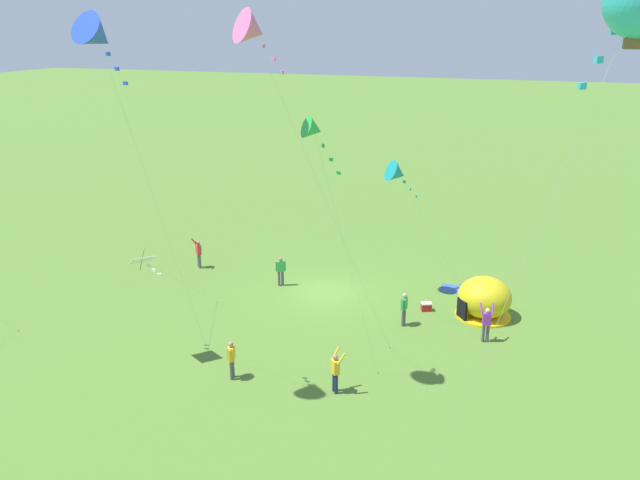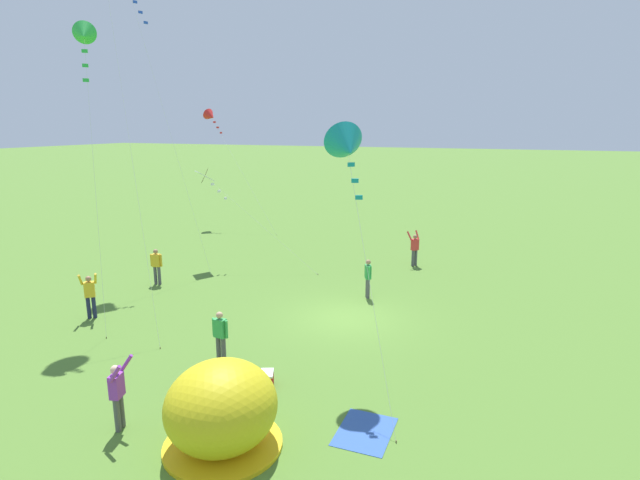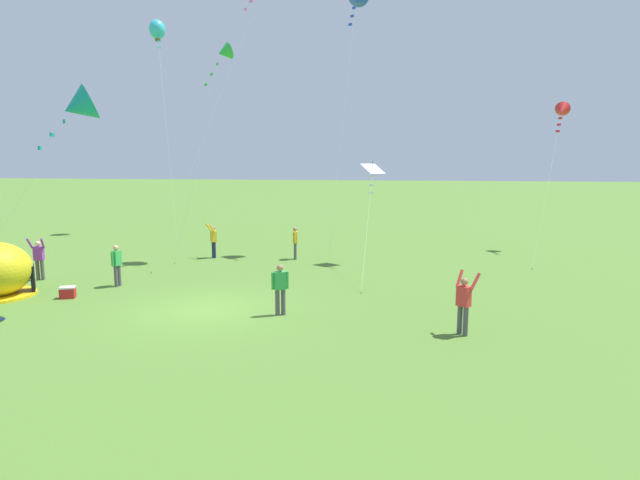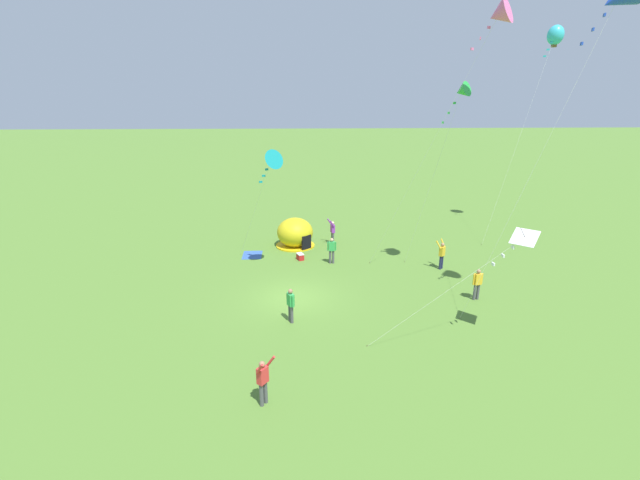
{
  "view_description": "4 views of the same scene",
  "coord_description": "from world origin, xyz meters",
  "views": [
    {
      "loc": [
        -10.35,
        30.16,
        14.15
      ],
      "look_at": [
        -0.7,
        2.73,
        4.08
      ],
      "focal_mm": 35.0,
      "sensor_mm": 36.0,
      "label": 1
    },
    {
      "loc": [
        -17.45,
        -5.9,
        7.42
      ],
      "look_at": [
        -0.14,
        1.01,
        3.11
      ],
      "focal_mm": 28.0,
      "sensor_mm": 36.0,
      "label": 2
    },
    {
      "loc": [
        7.05,
        -15.69,
        4.96
      ],
      "look_at": [
        3.4,
        3.08,
        2.09
      ],
      "focal_mm": 28.0,
      "sensor_mm": 36.0,
      "label": 3
    },
    {
      "loc": [
        21.01,
        0.25,
        10.09
      ],
      "look_at": [
        -1.88,
        1.53,
        2.63
      ],
      "focal_mm": 24.0,
      "sensor_mm": 36.0,
      "label": 4
    }
  ],
  "objects": [
    {
      "name": "cooler_box",
      "position": [
        -5.77,
        0.42,
        0.22
      ],
      "size": [
        0.63,
        0.55,
        0.44
      ],
      "color": "red",
      "rests_on": "ground"
    },
    {
      "name": "popup_tent",
      "position": [
        -8.63,
        0.09,
        1.0
      ],
      "size": [
        2.81,
        2.81,
        2.1
      ],
      "color": "gold",
      "rests_on": "ground"
    },
    {
      "name": "kite_green",
      "position": [
        -2.74,
        9.18,
        10.59
      ],
      "size": [
        2.83,
        2.51,
        11.11
      ],
      "color": "silver",
      "rests_on": "ground"
    },
    {
      "name": "kite_teal",
      "position": [
        -3.6,
        -1.21,
        6.81
      ],
      "size": [
        4.27,
        3.34,
        7.52
      ],
      "color": "silver",
      "rests_on": "ground"
    },
    {
      "name": "kite_white",
      "position": [
        4.84,
        9.36,
        4.61
      ],
      "size": [
        1.28,
        7.03,
        5.19
      ],
      "color": "silver",
      "rests_on": "ground"
    },
    {
      "name": "person_with_toddler",
      "position": [
        8.48,
        -1.01,
        1.0
      ],
      "size": [
        0.72,
        0.68,
        1.89
      ],
      "color": "#4C4C51",
      "rests_on": "ground"
    },
    {
      "name": "person_strolling",
      "position": [
        2.67,
        -0.12,
        0.96
      ],
      "size": [
        0.54,
        0.39,
        1.72
      ],
      "color": "#4C4C51",
      "rests_on": "ground"
    },
    {
      "name": "kite_blue",
      "position": [
        3.55,
        12.49,
        13.8
      ],
      "size": [
        1.43,
        5.27,
        14.59
      ],
      "color": "silver",
      "rests_on": "ground"
    },
    {
      "name": "picnic_blanket",
      "position": [
        -6.85,
        -2.87,
        0.01
      ],
      "size": [
        1.71,
        1.32,
        0.01
      ],
      "primitive_type": "cube",
      "rotation": [
        0.0,
        0.0,
        0.01
      ],
      "color": "#3359A5",
      "rests_on": "ground"
    },
    {
      "name": "kite_pink",
      "position": [
        -0.78,
        9.88,
        13.96
      ],
      "size": [
        5.03,
        5.82,
        14.71
      ],
      "color": "silver",
      "rests_on": "ground"
    },
    {
      "name": "person_near_tent",
      "position": [
        -8.99,
        2.85,
        1.0
      ],
      "size": [
        0.69,
        0.57,
        1.89
      ],
      "color": "#4C4C51",
      "rests_on": "ground"
    },
    {
      "name": "ground_plane",
      "position": [
        0.0,
        0.0,
        0.0
      ],
      "size": [
        300.0,
        300.0,
        0.0
      ],
      "primitive_type": "plane",
      "color": "#517A2D"
    },
    {
      "name": "person_watching_sky",
      "position": [
        -5.0,
        2.46,
        0.96
      ],
      "size": [
        0.27,
        0.59,
        1.72
      ],
      "color": "#4C4C51",
      "rests_on": "ground"
    },
    {
      "name": "person_far_back",
      "position": [
        -3.66,
        9.26,
        1.0
      ],
      "size": [
        0.69,
        0.71,
        1.89
      ],
      "color": "#1E2347",
      "rests_on": "ground"
    },
    {
      "name": "person_center_field",
      "position": [
        0.77,
        9.71,
        0.96
      ],
      "size": [
        0.31,
        0.58,
        1.72
      ],
      "color": "#4C4C51",
      "rests_on": "ground"
    }
  ]
}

